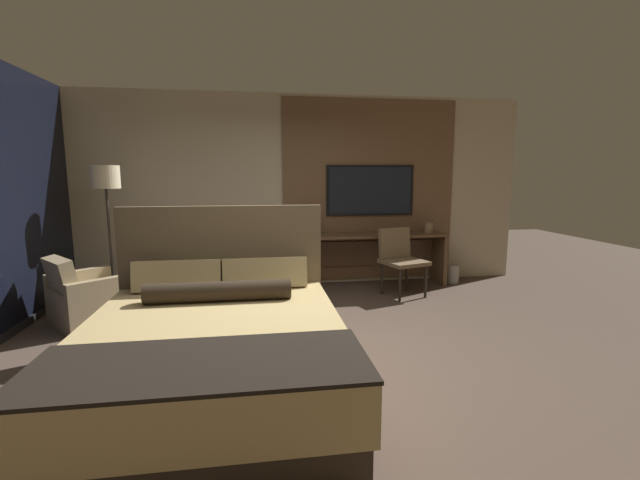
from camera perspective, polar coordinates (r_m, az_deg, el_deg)
The scene contains 12 objects.
ground_plane at distance 4.13m, azimuth -1.45°, elevation -14.69°, with size 16.00×16.00×0.00m, color #4C3D33.
wall_back_tv_panel at distance 6.40m, azimuth -2.79°, elevation 6.52°, with size 7.20×0.09×2.80m.
bed at distance 3.43m, azimuth -13.74°, elevation -13.79°, with size 1.91×2.24×1.35m.
desk at distance 6.42m, azimuth 7.05°, elevation -1.25°, with size 2.13×0.51×0.78m.
tv at distance 6.52m, azimuth 6.71°, elevation 6.59°, with size 1.34×0.04×0.75m.
desk_chair at distance 5.96m, azimuth 10.59°, elevation -1.98°, with size 0.66×0.66×0.92m.
armchair_by_window at distance 5.43m, azimuth -28.51°, elevation -7.04°, with size 1.00×1.01×0.78m.
floor_lamp at distance 5.90m, azimuth -26.63°, elevation 6.16°, with size 0.34×0.34×1.75m.
vase_tall at distance 6.15m, azimuth -0.83°, elevation 2.66°, with size 0.09×0.09×0.42m.
vase_short at distance 6.62m, azimuth 14.28°, elevation 1.64°, with size 0.13×0.13×0.15m.
book at distance 6.35m, azimuth 8.80°, elevation 0.95°, with size 0.26×0.21×0.03m.
waste_bin at distance 6.88m, azimuth 17.14°, elevation -4.31°, with size 0.22×0.22×0.28m.
Camera 1 is at (-0.48, -3.76, 1.64)m, focal length 24.00 mm.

